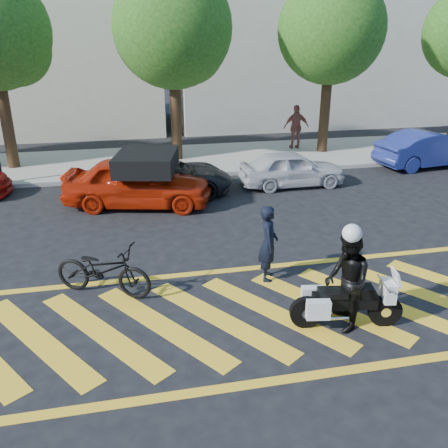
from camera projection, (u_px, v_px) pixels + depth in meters
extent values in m
plane|color=black|center=(250.00, 315.00, 9.21)|extent=(90.00, 90.00, 0.00)
cube|color=#9E998E|center=(178.00, 160.00, 20.06)|extent=(60.00, 5.00, 0.15)
cube|color=yellow|center=(39.00, 340.00, 8.47)|extent=(2.43, 3.21, 0.01)
cube|color=yellow|center=(102.00, 332.00, 8.68)|extent=(2.43, 3.21, 0.01)
cube|color=yellow|center=(162.00, 325.00, 8.89)|extent=(2.43, 3.21, 0.01)
cube|color=yellow|center=(219.00, 319.00, 9.10)|extent=(2.43, 3.21, 0.01)
cube|color=yellow|center=(274.00, 312.00, 9.31)|extent=(2.43, 3.21, 0.01)
cube|color=yellow|center=(327.00, 306.00, 9.52)|extent=(2.43, 3.21, 0.01)
cube|color=yellow|center=(377.00, 300.00, 9.72)|extent=(2.43, 3.21, 0.01)
cube|color=yellow|center=(425.00, 294.00, 9.93)|extent=(2.43, 3.21, 0.01)
cube|color=yellow|center=(280.00, 380.00, 7.49)|extent=(12.00, 0.20, 0.01)
cube|color=yellow|center=(229.00, 270.00, 10.93)|extent=(12.00, 0.20, 0.01)
cube|color=beige|center=(2.00, 34.00, 24.84)|extent=(16.00, 8.00, 10.00)
cube|color=beige|center=(309.00, 25.00, 27.90)|extent=(16.00, 8.00, 11.00)
cylinder|color=black|center=(6.00, 120.00, 18.10)|extent=(0.44, 0.44, 4.00)
sphere|color=#1D4813|center=(14.00, 49.00, 17.54)|extent=(2.73, 2.73, 2.73)
cylinder|color=black|center=(176.00, 114.00, 19.34)|extent=(0.44, 0.44, 4.00)
sphere|color=#1D4813|center=(173.00, 28.00, 18.11)|extent=(4.60, 4.60, 4.60)
sphere|color=#1D4813|center=(188.00, 47.00, 18.76)|extent=(2.99, 2.99, 2.99)
cylinder|color=black|center=(325.00, 109.00, 20.58)|extent=(0.44, 0.44, 4.00)
sphere|color=#1D4813|center=(331.00, 29.00, 19.37)|extent=(4.40, 4.40, 4.40)
sphere|color=#1D4813|center=(340.00, 46.00, 20.00)|extent=(2.86, 2.86, 2.86)
imported|color=black|center=(268.00, 243.00, 10.28)|extent=(0.56, 0.71, 1.71)
imported|color=black|center=(103.00, 270.00, 9.77)|extent=(2.23, 1.61, 1.11)
cylinder|color=black|center=(306.00, 312.00, 8.74)|extent=(0.64, 0.24, 0.62)
cylinder|color=silver|center=(306.00, 312.00, 8.74)|extent=(0.21, 0.18, 0.19)
cylinder|color=black|center=(385.00, 311.00, 8.79)|extent=(0.64, 0.24, 0.62)
cylinder|color=silver|center=(385.00, 311.00, 8.79)|extent=(0.21, 0.18, 0.19)
cube|color=black|center=(344.00, 301.00, 8.68)|extent=(1.20, 0.44, 0.28)
cube|color=black|center=(361.00, 291.00, 8.61)|extent=(0.47, 0.35, 0.21)
cube|color=black|center=(333.00, 293.00, 8.60)|extent=(0.57, 0.40, 0.11)
cube|color=silver|center=(388.00, 291.00, 8.63)|extent=(0.27, 0.43, 0.38)
cube|color=silver|center=(312.00, 296.00, 8.90)|extent=(0.45, 0.24, 0.36)
cube|color=silver|center=(318.00, 310.00, 8.44)|extent=(0.45, 0.24, 0.36)
imported|color=black|center=(347.00, 281.00, 8.52)|extent=(0.87, 1.03, 1.90)
imported|color=#B21F08|center=(138.00, 182.00, 14.74)|extent=(4.84, 2.79, 1.55)
imported|color=black|center=(165.00, 176.00, 15.88)|extent=(4.67, 2.43, 1.26)
imported|color=silver|center=(292.00, 169.00, 16.73)|extent=(3.72, 1.53, 1.26)
imported|color=navy|center=(429.00, 149.00, 19.14)|extent=(4.57, 2.10, 1.45)
imported|color=brown|center=(296.00, 127.00, 21.41)|extent=(1.16, 0.52, 1.95)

